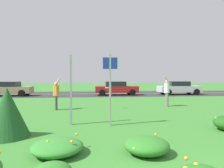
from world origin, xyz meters
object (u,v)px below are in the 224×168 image
object	(u,v)px
frisbee_white	(107,88)
person_thrower_orange_shirt	(56,93)
car_tan_leftmost	(8,89)
sign_post_by_roadside	(110,83)
car_silver_center_right	(179,88)
sign_post_near_path	(71,90)
car_red_center_left	(116,88)
person_catcher_white_shirt	(167,90)

from	to	relation	value
frisbee_white	person_thrower_orange_shirt	bearing A→B (deg)	179.85
car_tan_leftmost	frisbee_white	bearing A→B (deg)	-45.88
sign_post_by_roadside	person_thrower_orange_shirt	bearing A→B (deg)	123.60
frisbee_white	car_tan_leftmost	bearing A→B (deg)	134.12
person_thrower_orange_shirt	car_tan_leftmost	xyz separation A→B (m)	(-6.34, 9.56, -0.23)
car_silver_center_right	sign_post_near_path	bearing A→B (deg)	-127.72
sign_post_near_path	person_thrower_orange_shirt	bearing A→B (deg)	107.56
sign_post_near_path	car_silver_center_right	size ratio (longest dim) A/B	0.61
car_tan_leftmost	car_red_center_left	distance (m)	10.98
sign_post_by_roadside	car_red_center_left	distance (m)	13.85
person_catcher_white_shirt	sign_post_by_roadside	bearing A→B (deg)	-130.22
car_silver_center_right	car_red_center_left	bearing A→B (deg)	180.00
sign_post_near_path	person_catcher_white_shirt	world-z (taller)	sign_post_near_path
person_catcher_white_shirt	car_tan_leftmost	world-z (taller)	person_catcher_white_shirt
frisbee_white	car_tan_leftmost	distance (m)	13.34
sign_post_near_path	frisbee_white	world-z (taller)	sign_post_near_path
sign_post_near_path	sign_post_by_roadside	distance (m)	1.58
person_thrower_orange_shirt	car_red_center_left	size ratio (longest dim) A/B	0.41
sign_post_by_roadside	person_catcher_white_shirt	xyz separation A→B (m)	(4.12, 4.87, -0.64)
sign_post_by_roadside	car_red_center_left	xyz separation A→B (m)	(1.90, 13.69, -0.92)
car_red_center_left	car_silver_center_right	distance (m)	6.95
car_tan_leftmost	car_silver_center_right	world-z (taller)	same
person_catcher_white_shirt	car_tan_leftmost	xyz separation A→B (m)	(-13.20, 8.82, -0.29)
person_catcher_white_shirt	sign_post_near_path	bearing A→B (deg)	-140.87
car_red_center_left	car_silver_center_right	world-z (taller)	same
frisbee_white	car_red_center_left	distance (m)	9.73
sign_post_by_roadside	car_red_center_left	world-z (taller)	sign_post_by_roadside
sign_post_near_path	car_tan_leftmost	distance (m)	15.40
sign_post_near_path	sign_post_by_roadside	size ratio (longest dim) A/B	0.99
person_catcher_white_shirt	person_thrower_orange_shirt	bearing A→B (deg)	-173.81
person_thrower_orange_shirt	person_catcher_white_shirt	world-z (taller)	person_catcher_white_shirt
sign_post_near_path	car_red_center_left	xyz separation A→B (m)	(3.42, 13.41, -0.63)
frisbee_white	car_silver_center_right	distance (m)	12.91
person_thrower_orange_shirt	car_tan_leftmost	world-z (taller)	person_thrower_orange_shirt
sign_post_near_path	person_catcher_white_shirt	size ratio (longest dim) A/B	1.41
person_thrower_orange_shirt	car_red_center_left	bearing A→B (deg)	64.11
car_tan_leftmost	car_silver_center_right	bearing A→B (deg)	0.00
sign_post_near_path	car_tan_leftmost	size ratio (longest dim) A/B	0.61
person_thrower_orange_shirt	sign_post_by_roadside	bearing A→B (deg)	-56.40
frisbee_white	car_tan_leftmost	world-z (taller)	car_tan_leftmost
person_catcher_white_shirt	car_tan_leftmost	size ratio (longest dim) A/B	0.43
sign_post_by_roadside	frisbee_white	xyz separation A→B (m)	(0.20, 4.12, -0.41)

